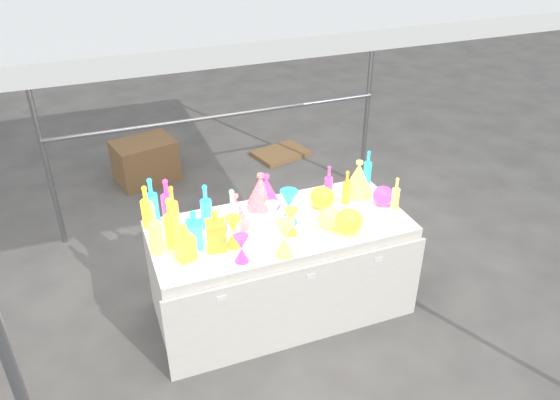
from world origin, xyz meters
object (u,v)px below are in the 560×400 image
object	(u,v)px
hourglass_0	(234,232)
globe_0	(349,222)
display_table	(280,268)
cardboard_box_closed	(145,161)
lampshade_0	(235,210)
bottle_0	(147,206)
decanter_0	(185,242)

from	to	relation	value
hourglass_0	globe_0	world-z (taller)	hourglass_0
display_table	cardboard_box_closed	bearing A→B (deg)	104.23
display_table	lampshade_0	size ratio (longest dim) A/B	7.49
hourglass_0	display_table	bearing A→B (deg)	17.34
display_table	hourglass_0	distance (m)	0.62
cardboard_box_closed	bottle_0	xyz separation A→B (m)	(-0.24, -2.09, 0.68)
hourglass_0	globe_0	size ratio (longest dim) A/B	1.15
cardboard_box_closed	globe_0	xyz separation A→B (m)	(1.02, -2.65, 0.60)
display_table	cardboard_box_closed	world-z (taller)	display_table
hourglass_0	lampshade_0	size ratio (longest dim) A/B	0.88
cardboard_box_closed	decanter_0	size ratio (longest dim) A/B	2.37
cardboard_box_closed	lampshade_0	bearing A→B (deg)	-95.02
display_table	lampshade_0	distance (m)	0.59
hourglass_0	lampshade_0	bearing A→B (deg)	70.41
display_table	lampshade_0	world-z (taller)	lampshade_0
hourglass_0	decanter_0	bearing A→B (deg)	-175.02
display_table	hourglass_0	xyz separation A→B (m)	(-0.37, -0.11, 0.48)
bottle_0	hourglass_0	size ratio (longest dim) A/B	1.44
bottle_0	lampshade_0	bearing A→B (deg)	-21.29
bottle_0	lampshade_0	xyz separation A→B (m)	(0.56, -0.22, -0.03)
decanter_0	hourglass_0	bearing A→B (deg)	-11.96
bottle_0	globe_0	world-z (taller)	bottle_0
globe_0	display_table	bearing A→B (deg)	150.09
cardboard_box_closed	decanter_0	world-z (taller)	decanter_0
globe_0	hourglass_0	bearing A→B (deg)	171.29
bottle_0	hourglass_0	bearing A→B (deg)	-42.68
bottle_0	decanter_0	distance (m)	0.50
bottle_0	decanter_0	bearing A→B (deg)	-71.54
cardboard_box_closed	display_table	bearing A→B (deg)	-88.84
display_table	decanter_0	xyz separation A→B (m)	(-0.69, -0.14, 0.51)
display_table	decanter_0	distance (m)	0.87
display_table	decanter_0	size ratio (longest dim) A/B	7.08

